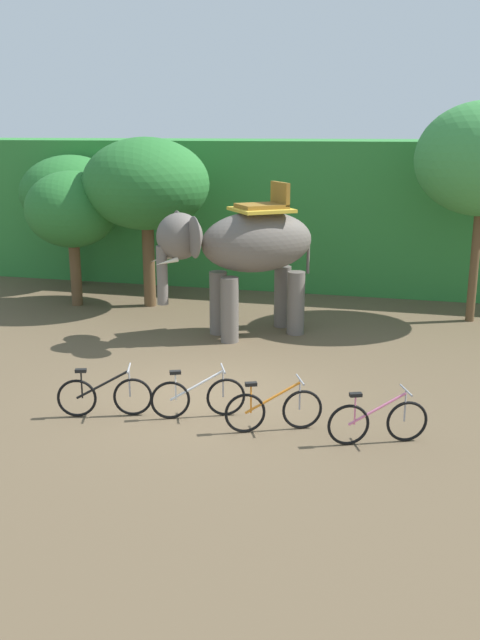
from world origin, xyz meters
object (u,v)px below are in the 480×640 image
(tree_far_left, at_px, (71,193))
(bike_orange, at_px, (274,410))
(bike_black, at_px, (105,396))
(elephant, at_px, (245,249))
(tree_center, at_px, (72,210))
(bike_pink, at_px, (378,421))
(bike_white, at_px, (198,397))
(tree_left, at_px, (146,184))

(tree_far_left, distance_m, bike_orange, 13.55)
(bike_black, bearing_deg, elephant, 78.33)
(tree_center, bearing_deg, bike_pink, -38.83)
(bike_white, bearing_deg, tree_left, 117.31)
(tree_center, xyz_separation_m, bike_black, (4.39, -7.50, -2.40))
(tree_center, xyz_separation_m, bike_orange, (7.47, -7.37, -2.40))
(tree_center, xyz_separation_m, tree_left, (2.12, 0.46, 0.73))
(tree_left, xyz_separation_m, bike_pink, (7.11, -7.89, -3.13))
(tree_far_left, distance_m, tree_center, 2.92)
(elephant, xyz_separation_m, bike_pink, (3.67, -5.61, -1.82))
(tree_left, bearing_deg, bike_orange, -55.63)
(tree_left, relative_size, bike_pink, 3.02)
(bike_orange, bearing_deg, tree_left, 124.37)
(elephant, bearing_deg, tree_far_left, 147.44)
(tree_center, distance_m, elephant, 5.88)
(tree_far_left, height_order, tree_left, tree_left)
(tree_left, xyz_separation_m, elephant, (3.44, -2.28, -1.32))
(elephant, bearing_deg, bike_orange, -71.02)
(tree_far_left, distance_m, bike_black, 11.90)
(tree_center, height_order, bike_white, tree_center)
(tree_left, bearing_deg, elephant, -33.48)
(bike_black, xyz_separation_m, bike_white, (1.65, 0.37, 0.00))
(elephant, relative_size, bike_white, 2.46)
(bike_white, distance_m, bike_pink, 3.21)
(bike_white, bearing_deg, elephant, 95.09)
(tree_far_left, xyz_separation_m, tree_center, (1.34, -2.59, -0.23))
(tree_far_left, distance_m, bike_white, 12.48)
(elephant, bearing_deg, bike_black, -101.67)
(elephant, relative_size, bike_orange, 2.47)
(tree_center, relative_size, bike_black, 2.38)
(tree_left, distance_m, bike_white, 9.10)
(tree_far_left, height_order, bike_orange, tree_far_left)
(bike_orange, bearing_deg, elephant, 108.98)
(tree_far_left, height_order, elephant, tree_far_left)
(tree_center, relative_size, tree_left, 0.81)
(bike_white, height_order, bike_orange, same)
(elephant, relative_size, bike_black, 2.38)
(bike_black, bearing_deg, bike_pink, 0.84)
(tree_far_left, bearing_deg, bike_white, -52.79)
(bike_black, bearing_deg, tree_left, 105.93)
(bike_black, relative_size, bike_pink, 1.03)
(tree_center, xyz_separation_m, elephant, (5.56, -1.82, -0.59))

